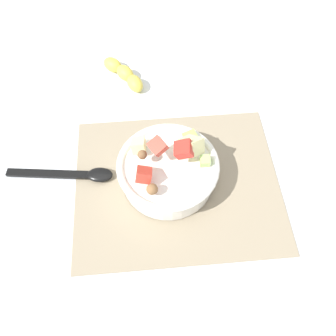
% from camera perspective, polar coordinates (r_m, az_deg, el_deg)
% --- Properties ---
extents(ground_plane, '(2.40, 2.40, 0.00)m').
position_cam_1_polar(ground_plane, '(0.77, 1.49, -2.54)').
color(ground_plane, silver).
extents(placemat, '(0.44, 0.36, 0.01)m').
position_cam_1_polar(placemat, '(0.77, 1.49, -2.43)').
color(placemat, gray).
rests_on(placemat, ground_plane).
extents(salad_bowl, '(0.21, 0.21, 0.12)m').
position_cam_1_polar(salad_bowl, '(0.74, 0.03, -0.25)').
color(salad_bowl, white).
rests_on(salad_bowl, placemat).
extents(serving_spoon, '(0.23, 0.06, 0.01)m').
position_cam_1_polar(serving_spoon, '(0.80, -14.45, -0.99)').
color(serving_spoon, black).
rests_on(serving_spoon, placemat).
extents(banana_whole, '(0.12, 0.14, 0.04)m').
position_cam_1_polar(banana_whole, '(0.96, -7.07, 14.82)').
color(banana_whole, yellow).
rests_on(banana_whole, ground_plane).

